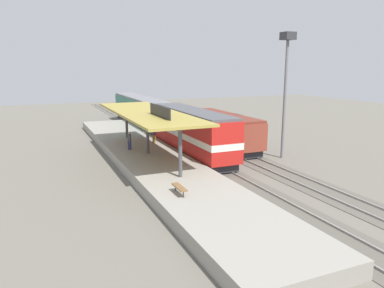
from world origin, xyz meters
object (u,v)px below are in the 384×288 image
(platform_bench, at_px, (179,187))
(passenger_carriage_single, at_px, (141,112))
(freight_car, at_px, (224,130))
(light_mast, at_px, (286,69))
(person_waiting, at_px, (129,140))
(locomotive, at_px, (192,132))
(person_walking, at_px, (154,134))

(platform_bench, distance_m, passenger_carriage_single, 30.51)
(freight_car, xyz_separation_m, light_mast, (3.20, -5.92, 6.43))
(platform_bench, xyz_separation_m, passenger_carriage_single, (6.00, 29.90, 0.97))
(freight_car, bearing_deg, light_mast, -61.59)
(freight_car, height_order, person_waiting, freight_car)
(passenger_carriage_single, bearing_deg, locomotive, -90.00)
(passenger_carriage_single, bearing_deg, person_walking, -100.62)
(platform_bench, distance_m, person_walking, 15.90)
(locomotive, bearing_deg, platform_bench, -116.76)
(platform_bench, height_order, passenger_carriage_single, passenger_carriage_single)
(passenger_carriage_single, bearing_deg, freight_car, -73.92)
(freight_car, height_order, light_mast, light_mast)
(platform_bench, height_order, locomotive, locomotive)
(platform_bench, bearing_deg, light_mast, 30.18)
(platform_bench, relative_size, person_walking, 0.99)
(passenger_carriage_single, height_order, light_mast, light_mast)
(platform_bench, xyz_separation_m, locomotive, (6.00, 11.90, 1.07))
(passenger_carriage_single, relative_size, person_waiting, 11.70)
(platform_bench, distance_m, freight_car, 17.53)
(freight_car, bearing_deg, locomotive, -156.06)
(platform_bench, bearing_deg, person_waiting, 89.13)
(light_mast, bearing_deg, passenger_carriage_single, 109.63)
(light_mast, distance_m, person_walking, 14.47)
(passenger_carriage_single, xyz_separation_m, person_walking, (-2.69, -14.35, -0.46))
(platform_bench, distance_m, locomotive, 13.37)
(light_mast, height_order, person_waiting, light_mast)
(locomotive, xyz_separation_m, passenger_carriage_single, (0.00, 18.00, -0.10))
(person_walking, bearing_deg, platform_bench, -102.01)
(passenger_carriage_single, height_order, person_waiting, passenger_carriage_single)
(freight_car, relative_size, person_waiting, 7.02)
(platform_bench, relative_size, light_mast, 0.15)
(locomotive, relative_size, person_walking, 8.44)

